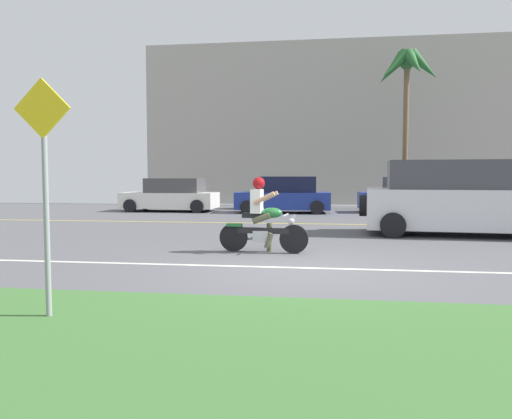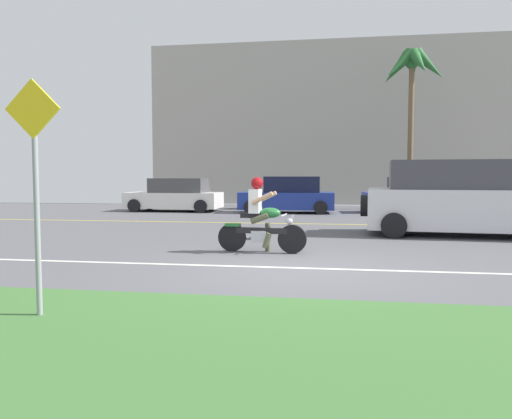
{
  "view_description": "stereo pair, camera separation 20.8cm",
  "coord_description": "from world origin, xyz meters",
  "px_view_note": "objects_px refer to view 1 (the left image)",
  "views": [
    {
      "loc": [
        0.4,
        -8.24,
        1.56
      ],
      "look_at": [
        -1.27,
        3.68,
        0.74
      ],
      "focal_mm": 34.91,
      "sensor_mm": 36.0,
      "label": 1
    },
    {
      "loc": [
        0.6,
        -8.21,
        1.56
      ],
      "look_at": [
        -1.27,
        3.68,
        0.74
      ],
      "focal_mm": 34.91,
      "sensor_mm": 36.0,
      "label": 2
    }
  ],
  "objects_px": {
    "suv_nearby": "(455,199)",
    "parked_car_2": "(409,196)",
    "street_sign": "(45,175)",
    "palm_tree_0": "(406,74)",
    "parked_car_1": "(284,196)",
    "parked_car_0": "(171,196)",
    "motorcyclist": "(263,221)"
  },
  "relations": [
    {
      "from": "suv_nearby",
      "to": "parked_car_0",
      "type": "height_order",
      "value": "suv_nearby"
    },
    {
      "from": "street_sign",
      "to": "motorcyclist",
      "type": "bearing_deg",
      "value": 72.0
    },
    {
      "from": "parked_car_2",
      "to": "suv_nearby",
      "type": "bearing_deg",
      "value": -90.93
    },
    {
      "from": "parked_car_1",
      "to": "suv_nearby",
      "type": "bearing_deg",
      "value": -55.06
    },
    {
      "from": "suv_nearby",
      "to": "parked_car_0",
      "type": "xyz_separation_m",
      "value": [
        -10.09,
        7.48,
        -0.27
      ]
    },
    {
      "from": "parked_car_2",
      "to": "palm_tree_0",
      "type": "xyz_separation_m",
      "value": [
        0.13,
        2.29,
        5.53
      ]
    },
    {
      "from": "palm_tree_0",
      "to": "street_sign",
      "type": "height_order",
      "value": "palm_tree_0"
    },
    {
      "from": "palm_tree_0",
      "to": "parked_car_1",
      "type": "bearing_deg",
      "value": -149.86
    },
    {
      "from": "parked_car_0",
      "to": "street_sign",
      "type": "distance_m",
      "value": 16.7
    },
    {
      "from": "parked_car_2",
      "to": "street_sign",
      "type": "height_order",
      "value": "street_sign"
    },
    {
      "from": "motorcyclist",
      "to": "parked_car_0",
      "type": "xyz_separation_m",
      "value": [
        -5.46,
        11.13,
        0.03
      ]
    },
    {
      "from": "parked_car_2",
      "to": "palm_tree_0",
      "type": "distance_m",
      "value": 5.98
    },
    {
      "from": "palm_tree_0",
      "to": "street_sign",
      "type": "xyz_separation_m",
      "value": [
        -6.56,
        -19.17,
        -4.67
      ]
    },
    {
      "from": "motorcyclist",
      "to": "parked_car_1",
      "type": "height_order",
      "value": "motorcyclist"
    },
    {
      "from": "suv_nearby",
      "to": "street_sign",
      "type": "bearing_deg",
      "value": -125.71
    },
    {
      "from": "motorcyclist",
      "to": "street_sign",
      "type": "distance_m",
      "value": 5.45
    },
    {
      "from": "suv_nearby",
      "to": "parked_car_2",
      "type": "relative_size",
      "value": 1.19
    },
    {
      "from": "palm_tree_0",
      "to": "street_sign",
      "type": "distance_m",
      "value": 20.79
    },
    {
      "from": "parked_car_1",
      "to": "palm_tree_0",
      "type": "bearing_deg",
      "value": 30.14
    },
    {
      "from": "parked_car_2",
      "to": "street_sign",
      "type": "bearing_deg",
      "value": -110.85
    },
    {
      "from": "suv_nearby",
      "to": "street_sign",
      "type": "xyz_separation_m",
      "value": [
        -6.3,
        -8.76,
        0.61
      ]
    },
    {
      "from": "suv_nearby",
      "to": "parked_car_2",
      "type": "xyz_separation_m",
      "value": [
        0.13,
        8.12,
        -0.25
      ]
    },
    {
      "from": "suv_nearby",
      "to": "parked_car_1",
      "type": "height_order",
      "value": "suv_nearby"
    },
    {
      "from": "parked_car_0",
      "to": "parked_car_2",
      "type": "distance_m",
      "value": 10.25
    },
    {
      "from": "parked_car_1",
      "to": "palm_tree_0",
      "type": "xyz_separation_m",
      "value": [
        5.36,
        3.11,
        5.52
      ]
    },
    {
      "from": "parked_car_0",
      "to": "palm_tree_0",
      "type": "bearing_deg",
      "value": 15.81
    },
    {
      "from": "parked_car_1",
      "to": "parked_car_0",
      "type": "bearing_deg",
      "value": 177.95
    },
    {
      "from": "motorcyclist",
      "to": "palm_tree_0",
      "type": "height_order",
      "value": "palm_tree_0"
    },
    {
      "from": "palm_tree_0",
      "to": "parked_car_0",
      "type": "bearing_deg",
      "value": -164.19
    },
    {
      "from": "parked_car_0",
      "to": "parked_car_1",
      "type": "bearing_deg",
      "value": -2.05
    },
    {
      "from": "parked_car_1",
      "to": "parked_car_2",
      "type": "distance_m",
      "value": 5.29
    },
    {
      "from": "parked_car_2",
      "to": "palm_tree_0",
      "type": "bearing_deg",
      "value": 86.82
    }
  ]
}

